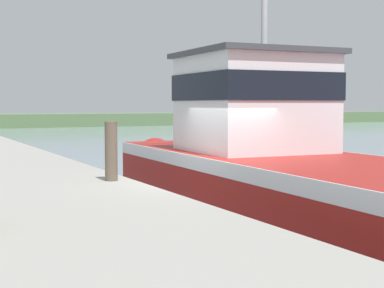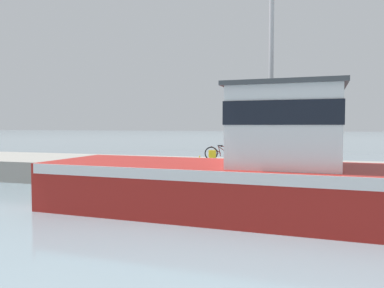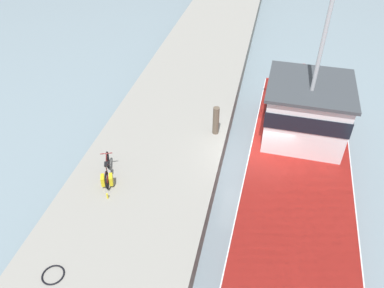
# 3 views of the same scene
# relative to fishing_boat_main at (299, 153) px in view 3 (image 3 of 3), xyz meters

# --- Properties ---
(ground_plane) EXTENTS (320.00, 320.00, 0.00)m
(ground_plane) POSITION_rel_fishing_boat_main_xyz_m (-1.56, 0.12, -1.29)
(ground_plane) COLOR gray
(dock_pier) EXTENTS (5.23, 80.00, 0.97)m
(dock_pier) POSITION_rel_fishing_boat_main_xyz_m (-5.53, 0.12, -0.80)
(dock_pier) COLOR gray
(dock_pier) RESTS_ON ground_plane
(fishing_boat_main) EXTENTS (4.05, 14.06, 10.28)m
(fishing_boat_main) POSITION_rel_fishing_boat_main_xyz_m (0.00, 0.00, 0.00)
(fishing_boat_main) COLOR maroon
(fishing_boat_main) RESTS_ON ground_plane
(bicycle_touring) EXTENTS (0.80, 1.64, 0.72)m
(bicycle_touring) POSITION_rel_fishing_boat_main_xyz_m (-6.70, -2.67, 0.01)
(bicycle_touring) COLOR black
(bicycle_touring) RESTS_ON dock_pier
(mooring_post) EXTENTS (0.26, 0.26, 1.25)m
(mooring_post) POSITION_rel_fishing_boat_main_xyz_m (-3.39, 0.98, 0.31)
(mooring_post) COLOR brown
(mooring_post) RESTS_ON dock_pier
(hose_coil) EXTENTS (0.64, 0.64, 0.05)m
(hose_coil) POSITION_rel_fishing_boat_main_xyz_m (-6.70, -6.65, -0.29)
(hose_coil) COLOR black
(hose_coil) RESTS_ON dock_pier
(water_bottle_by_bike) EXTENTS (0.06, 0.06, 0.21)m
(water_bottle_by_bike) POSITION_rel_fishing_boat_main_xyz_m (-6.36, -3.54, -0.21)
(water_bottle_by_bike) COLOR yellow
(water_bottle_by_bike) RESTS_ON dock_pier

